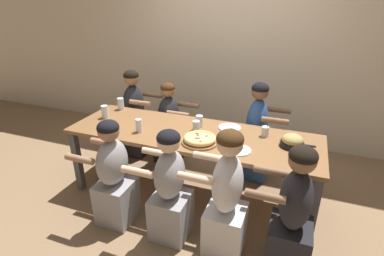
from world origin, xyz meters
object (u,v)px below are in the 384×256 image
at_px(drinking_glass_a, 121,104).
at_px(drinking_glass_e, 199,122).
at_px(empty_plate_b, 239,150).
at_px(diner_near_center, 170,190).
at_px(drinking_glass_d, 196,126).
at_px(diner_near_midleft, 114,177).
at_px(drinking_glass_b, 139,126).
at_px(diner_far_midleft, 169,126).
at_px(cocktail_glass_blue, 265,132).
at_px(diner_far_midright, 256,136).
at_px(empty_plate_a, 230,128).
at_px(drinking_glass_c, 105,112).
at_px(diner_near_right, 292,216).
at_px(diner_near_midright, 226,199).
at_px(pizza_board_main, 200,139).
at_px(diner_far_left, 135,117).
at_px(skillet_bowl, 292,141).

distance_m(drinking_glass_a, drinking_glass_e, 1.07).
distance_m(empty_plate_b, drinking_glass_e, 0.64).
bearing_deg(diner_near_center, drinking_glass_a, 48.56).
relative_size(drinking_glass_a, drinking_glass_d, 1.39).
distance_m(empty_plate_b, diner_near_midleft, 1.18).
distance_m(drinking_glass_d, diner_near_center, 0.77).
relative_size(drinking_glass_b, diner_near_center, 0.13).
height_order(diner_near_midleft, diner_far_midleft, diner_far_midleft).
height_order(cocktail_glass_blue, drinking_glass_e, cocktail_glass_blue).
relative_size(diner_far_midleft, diner_far_midright, 0.91).
bearing_deg(empty_plate_a, diner_far_midright, 59.43).
distance_m(drinking_glass_c, diner_near_right, 2.23).
distance_m(diner_far_midleft, diner_near_center, 1.39).
xyz_separation_m(empty_plate_a, diner_near_midright, (0.21, -0.87, -0.23)).
distance_m(pizza_board_main, diner_near_midright, 0.64).
height_order(empty_plate_b, drinking_glass_a, drinking_glass_a).
relative_size(diner_near_midleft, diner_far_left, 0.90).
bearing_deg(diner_far_midright, diner_far_left, -90.00).
height_order(skillet_bowl, drinking_glass_d, skillet_bowl).
relative_size(diner_far_left, diner_near_right, 1.07).
bearing_deg(diner_near_midright, diner_far_left, 51.68).
distance_m(pizza_board_main, drinking_glass_e, 0.39).
distance_m(diner_far_midleft, diner_far_left, 0.51).
distance_m(drinking_glass_d, diner_far_left, 1.24).
height_order(empty_plate_b, cocktail_glass_blue, cocktail_glass_blue).
bearing_deg(empty_plate_a, empty_plate_b, -66.58).
bearing_deg(pizza_board_main, skillet_bowl, 15.85).
xyz_separation_m(diner_near_midright, diner_near_right, (0.51, -0.00, -0.02)).
bearing_deg(drinking_glass_e, diner_near_right, -37.95).
bearing_deg(pizza_board_main, diner_far_midleft, 130.74).
height_order(pizza_board_main, drinking_glass_e, drinking_glass_e).
height_order(skillet_bowl, empty_plate_b, skillet_bowl).
height_order(drinking_glass_a, diner_far_midleft, diner_far_midleft).
height_order(skillet_bowl, diner_near_midright, diner_near_midright).
distance_m(empty_plate_b, diner_far_left, 1.81).
relative_size(empty_plate_a, diner_near_right, 0.21).
xyz_separation_m(empty_plate_a, drinking_glass_a, (-1.38, 0.08, 0.06)).
relative_size(cocktail_glass_blue, drinking_glass_e, 1.02).
distance_m(empty_plate_a, diner_far_left, 1.46).
distance_m(drinking_glass_c, diner_far_midleft, 0.86).
bearing_deg(drinking_glass_c, empty_plate_b, -8.64).
height_order(pizza_board_main, diner_far_left, diner_far_left).
bearing_deg(pizza_board_main, empty_plate_b, -4.19).
xyz_separation_m(diner_near_center, diner_far_left, (-1.09, 1.26, 0.05)).
distance_m(diner_near_center, diner_far_midright, 1.37).
distance_m(empty_plate_b, cocktail_glass_blue, 0.43).
relative_size(drinking_glass_a, drinking_glass_b, 1.03).
xyz_separation_m(empty_plate_a, diner_near_midleft, (-0.87, -0.87, -0.28)).
xyz_separation_m(diner_near_midleft, diner_far_midleft, (-0.02, 1.26, -0.00)).
distance_m(drinking_glass_c, diner_near_midright, 1.75).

